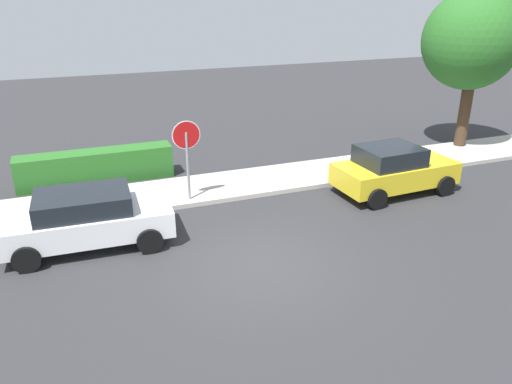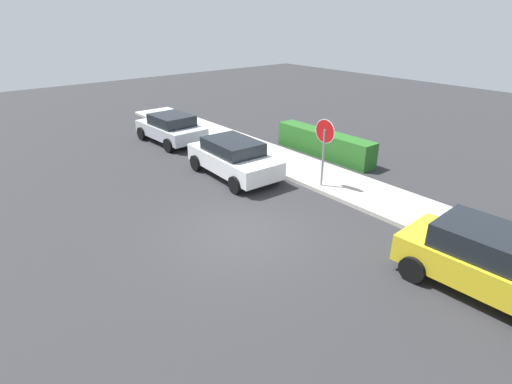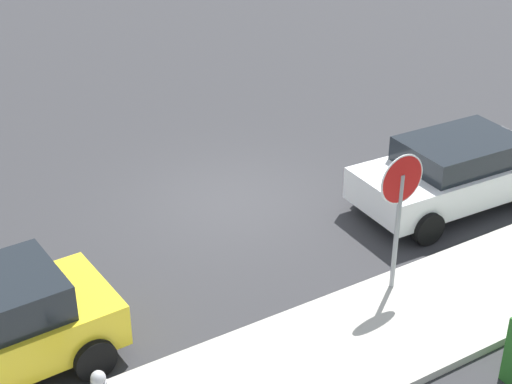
{
  "view_description": "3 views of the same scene",
  "coord_description": "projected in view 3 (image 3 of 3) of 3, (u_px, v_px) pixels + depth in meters",
  "views": [
    {
      "loc": [
        -3.77,
        -9.54,
        6.08
      ],
      "look_at": [
        0.22,
        0.87,
        1.49
      ],
      "focal_mm": 35.0,
      "sensor_mm": 36.0,
      "label": 1
    },
    {
      "loc": [
        8.08,
        -6.04,
        5.84
      ],
      "look_at": [
        0.05,
        0.53,
        1.16
      ],
      "focal_mm": 28.0,
      "sensor_mm": 36.0,
      "label": 2
    },
    {
      "loc": [
        6.88,
        12.12,
        7.72
      ],
      "look_at": [
        0.6,
        1.91,
        1.25
      ],
      "focal_mm": 55.0,
      "sensor_mm": 36.0,
      "label": 3
    }
  ],
  "objects": [
    {
      "name": "stop_sign",
      "position": [
        400.0,
        200.0,
        12.27
      ],
      "size": [
        0.84,
        0.08,
        2.56
      ],
      "color": "gray",
      "rests_on": "ground_plane"
    },
    {
      "name": "ground_plane",
      "position": [
        232.0,
        201.0,
        15.92
      ],
      "size": [
        60.0,
        60.0,
        0.0
      ],
      "primitive_type": "plane",
      "color": "#2D2D30"
    },
    {
      "name": "sidewalk_curb",
      "position": [
        391.0,
        328.0,
        12.17
      ],
      "size": [
        32.0,
        2.31,
        0.14
      ],
      "primitive_type": "cube",
      "color": "#B2ADA3",
      "rests_on": "ground_plane"
    },
    {
      "name": "parked_car_white",
      "position": [
        456.0,
        171.0,
        15.42
      ],
      "size": [
        4.18,
        2.12,
        1.44
      ],
      "color": "white",
      "rests_on": "ground_plane"
    }
  ]
}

